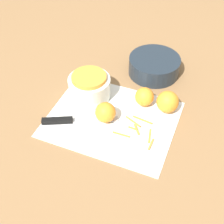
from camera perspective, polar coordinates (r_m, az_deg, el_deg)
ground_plane at (r=1.06m, az=0.00°, el=-1.37°), size 4.00×4.00×0.00m
cutting_board at (r=1.06m, az=0.00°, el=-1.26°), size 0.42×0.34×0.01m
bowl_speckled at (r=1.11m, az=-4.14°, el=4.76°), size 0.15×0.15×0.09m
bowl_dark at (r=1.24m, az=7.72°, el=8.38°), size 0.20×0.20×0.07m
knife at (r=1.05m, az=-8.36°, el=-1.52°), size 0.24×0.13×0.02m
orange_left at (r=1.03m, az=-1.21°, el=-0.06°), size 0.07×0.07×0.07m
orange_right at (r=1.07m, az=10.13°, el=1.87°), size 0.08×0.08×0.08m
orange_back at (r=1.09m, az=5.94°, el=2.81°), size 0.07×0.07×0.07m
peel_pile at (r=1.02m, az=4.81°, el=-3.23°), size 0.13×0.12×0.01m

